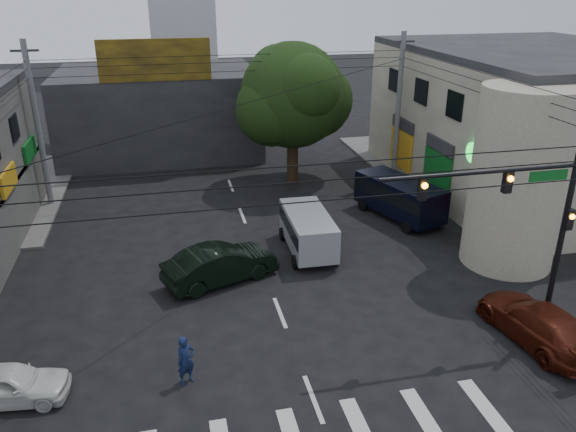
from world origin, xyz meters
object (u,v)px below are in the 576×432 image
object	(u,v)px
maroon_sedan	(538,323)
navy_van	(399,199)
traffic_officer	(186,360)
utility_pole_far_right	(398,109)
white_compact	(8,384)
silver_minivan	(308,233)
traffic_gantry	(525,210)
utility_pole_far_left	(38,127)
dark_sedan	(221,264)
street_tree	(293,96)

from	to	relation	value
maroon_sedan	navy_van	xyz separation A→B (m)	(-0.33, 11.66, 0.33)
maroon_sedan	traffic_officer	size ratio (longest dim) A/B	3.08
utility_pole_far_right	white_compact	size ratio (longest dim) A/B	2.45
white_compact	silver_minivan	world-z (taller)	silver_minivan
silver_minivan	maroon_sedan	bearing A→B (deg)	-143.30
traffic_gantry	traffic_officer	size ratio (longest dim) A/B	4.25
utility_pole_far_left	dark_sedan	world-z (taller)	utility_pole_far_left
street_tree	maroon_sedan	distance (m)	19.89
navy_van	street_tree	bearing A→B (deg)	12.29
utility_pole_far_right	dark_sedan	xyz separation A→B (m)	(-12.44, -10.97, -3.79)
silver_minivan	navy_van	bearing A→B (deg)	-61.98
utility_pole_far_left	maroon_sedan	xyz separation A→B (m)	(19.09, -17.77, -3.87)
navy_van	dark_sedan	bearing A→B (deg)	96.90
white_compact	navy_van	bearing A→B (deg)	-51.33
dark_sedan	traffic_officer	distance (m)	6.61
silver_minivan	traffic_officer	bearing A→B (deg)	144.71
street_tree	navy_van	size ratio (longest dim) A/B	1.54
dark_sedan	white_compact	distance (m)	9.37
dark_sedan	silver_minivan	world-z (taller)	silver_minivan
maroon_sedan	traffic_officer	xyz separation A→B (m)	(-12.35, 0.43, 0.12)
traffic_officer	navy_van	bearing A→B (deg)	15.48
utility_pole_far_right	navy_van	distance (m)	7.41
utility_pole_far_right	silver_minivan	distance (m)	12.67
utility_pole_far_left	street_tree	bearing A→B (deg)	3.95
dark_sedan	navy_van	size ratio (longest dim) A/B	0.92
utility_pole_far_left	traffic_officer	xyz separation A→B (m)	(6.74, -17.33, -3.75)
utility_pole_far_right	dark_sedan	bearing A→B (deg)	-138.59
white_compact	navy_van	size ratio (longest dim) A/B	0.66
traffic_gantry	traffic_officer	bearing A→B (deg)	-178.38
traffic_gantry	utility_pole_far_left	world-z (taller)	utility_pole_far_left
dark_sedan	navy_van	xyz separation A→B (m)	(10.20, 4.87, 0.25)
traffic_gantry	white_compact	xyz separation A→B (m)	(-16.94, 0.00, -4.22)
maroon_sedan	navy_van	bearing A→B (deg)	-95.30
utility_pole_far_left	utility_pole_far_right	bearing A→B (deg)	0.00
utility_pole_far_left	silver_minivan	world-z (taller)	utility_pole_far_left
silver_minivan	utility_pole_far_right	bearing A→B (deg)	-40.47
traffic_gantry	maroon_sedan	world-z (taller)	traffic_gantry
utility_pole_far_right	utility_pole_far_left	bearing A→B (deg)	180.00
white_compact	maroon_sedan	bearing A→B (deg)	-85.90
maroon_sedan	street_tree	bearing A→B (deg)	-83.20
traffic_gantry	dark_sedan	world-z (taller)	traffic_gantry
traffic_gantry	traffic_officer	world-z (taller)	traffic_gantry
street_tree	silver_minivan	distance (m)	11.12
dark_sedan	navy_van	world-z (taller)	navy_van
utility_pole_far_left	dark_sedan	distance (m)	14.42
silver_minivan	traffic_gantry	bearing A→B (deg)	-144.39
white_compact	maroon_sedan	world-z (taller)	maroon_sedan
traffic_gantry	navy_van	distance (m)	11.54
navy_van	traffic_officer	distance (m)	16.44
traffic_gantry	silver_minivan	xyz separation A→B (m)	(-5.42, 7.96, -3.86)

